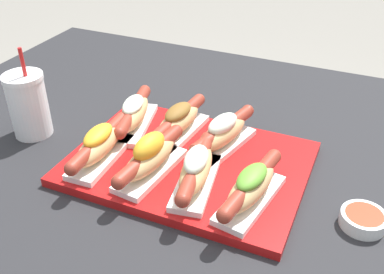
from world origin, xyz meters
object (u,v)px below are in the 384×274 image
(hot_dog_0, at_px, (99,145))
(hot_dog_2, at_px, (196,170))
(hot_dog_1, at_px, (150,157))
(hot_dog_6, at_px, (223,132))
(sauce_bowl, at_px, (363,219))
(drink_cup, at_px, (28,105))
(hot_dog_5, at_px, (178,121))
(serving_tray, at_px, (188,163))
(hot_dog_3, at_px, (251,187))
(hot_dog_4, at_px, (133,114))

(hot_dog_0, bearing_deg, hot_dog_2, 0.56)
(hot_dog_1, xyz_separation_m, hot_dog_2, (0.09, 0.00, -0.00))
(hot_dog_1, bearing_deg, hot_dog_6, 56.04)
(hot_dog_6, relative_size, sauce_bowl, 2.71)
(drink_cup, bearing_deg, hot_dog_5, 17.23)
(serving_tray, height_order, hot_dog_3, hot_dog_3)
(hot_dog_1, bearing_deg, hot_dog_2, 1.08)
(drink_cup, bearing_deg, hot_dog_3, -5.58)
(hot_dog_5, distance_m, hot_dog_6, 0.10)
(hot_dog_4, relative_size, hot_dog_6, 1.00)
(serving_tray, bearing_deg, hot_dog_3, -25.83)
(hot_dog_0, bearing_deg, drink_cup, 167.65)
(hot_dog_5, distance_m, drink_cup, 0.32)
(hot_dog_0, height_order, hot_dog_1, hot_dog_1)
(hot_dog_1, bearing_deg, hot_dog_3, -1.48)
(hot_dog_0, relative_size, hot_dog_3, 1.01)
(hot_dog_0, xyz_separation_m, hot_dog_2, (0.20, 0.00, 0.00))
(hot_dog_5, height_order, hot_dog_6, hot_dog_6)
(hot_dog_3, distance_m, hot_dog_4, 0.33)
(hot_dog_5, bearing_deg, serving_tray, -53.14)
(hot_dog_4, bearing_deg, hot_dog_0, -89.64)
(serving_tray, relative_size, hot_dog_6, 2.19)
(hot_dog_0, xyz_separation_m, hot_dog_6, (0.20, 0.14, 0.00))
(serving_tray, distance_m, hot_dog_6, 0.09)
(hot_dog_3, bearing_deg, hot_dog_5, 144.52)
(hot_dog_5, relative_size, sauce_bowl, 2.77)
(hot_dog_0, bearing_deg, hot_dog_1, 0.13)
(hot_dog_5, height_order, sauce_bowl, hot_dog_5)
(hot_dog_3, xyz_separation_m, hot_dog_4, (-0.30, 0.14, -0.00))
(serving_tray, distance_m, hot_dog_1, 0.09)
(hot_dog_1, distance_m, hot_dog_3, 0.19)
(hot_dog_2, height_order, hot_dog_5, hot_dog_2)
(hot_dog_0, distance_m, hot_dog_3, 0.30)
(serving_tray, bearing_deg, hot_dog_4, 157.63)
(hot_dog_2, distance_m, hot_dog_4, 0.24)
(serving_tray, distance_m, hot_dog_5, 0.10)
(hot_dog_3, distance_m, sauce_bowl, 0.19)
(hot_dog_2, bearing_deg, hot_dog_1, -178.92)
(hot_dog_4, xyz_separation_m, hot_dog_6, (0.20, 0.01, 0.00))
(hot_dog_5, height_order, drink_cup, drink_cup)
(hot_dog_4, xyz_separation_m, drink_cup, (-0.20, -0.09, 0.02))
(serving_tray, distance_m, hot_dog_0, 0.17)
(hot_dog_4, bearing_deg, sauce_bowl, -11.11)
(hot_dog_1, bearing_deg, hot_dog_5, 93.41)
(hot_dog_4, height_order, sauce_bowl, hot_dog_4)
(hot_dog_0, distance_m, hot_dog_5, 0.17)
(hot_dog_0, relative_size, hot_dog_5, 1.00)
(hot_dog_0, height_order, drink_cup, drink_cup)
(serving_tray, height_order, drink_cup, drink_cup)
(drink_cup, bearing_deg, hot_dog_0, -12.35)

